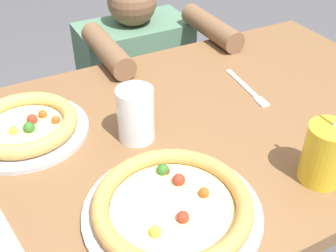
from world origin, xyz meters
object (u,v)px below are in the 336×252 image
at_px(pizza_far, 25,126).
at_px(fork, 248,89).
at_px(pizza_near, 172,206).
at_px(drink_cup_colored, 325,154).
at_px(diner_seated, 138,105).
at_px(water_cup_clear, 136,114).

height_order(pizza_far, fork, pizza_far).
distance_m(pizza_near, fork, 0.49).
bearing_deg(drink_cup_colored, diner_seated, 90.90).
bearing_deg(diner_seated, pizza_far, -135.20).
height_order(drink_cup_colored, fork, drink_cup_colored).
relative_size(pizza_near, pizza_far, 1.16).
distance_m(drink_cup_colored, water_cup_clear, 0.40).
relative_size(pizza_near, drink_cup_colored, 1.49).
distance_m(pizza_near, drink_cup_colored, 0.32).
relative_size(water_cup_clear, fork, 0.63).
height_order(pizza_near, pizza_far, pizza_far).
relative_size(drink_cup_colored, diner_seated, 0.24).
bearing_deg(water_cup_clear, fork, 8.46).
xyz_separation_m(pizza_near, diner_seated, (0.30, 0.85, -0.37)).
bearing_deg(drink_cup_colored, pizza_far, 139.39).
bearing_deg(pizza_near, water_cup_clear, 81.53).
bearing_deg(fork, diner_seated, 99.43).
xyz_separation_m(pizza_near, drink_cup_colored, (0.31, -0.05, 0.04)).
relative_size(fork, diner_seated, 0.22).
xyz_separation_m(fork, diner_seated, (-0.09, 0.56, -0.35)).
distance_m(pizza_near, diner_seated, 0.97).
height_order(pizza_far, diner_seated, diner_seated).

